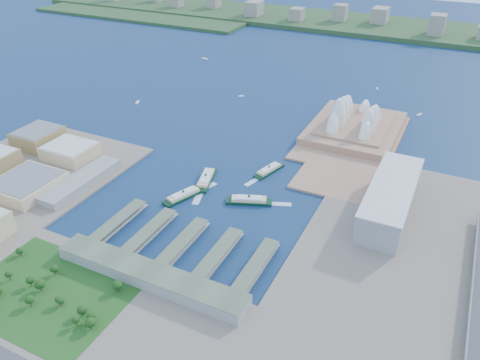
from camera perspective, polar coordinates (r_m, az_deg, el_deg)
The scene contains 21 objects.
ground at distance 556.43m, azimuth -4.03°, elevation -3.26°, with size 3000.00×3000.00×0.00m, color #10244C.
south_land at distance 432.91m, azimuth -18.55°, elevation -17.19°, with size 720.00×180.00×3.00m, color #796B5D.
east_land at distance 464.49m, azimuth 19.98°, elevation -13.49°, with size 240.00×500.00×3.00m, color #796B5D.
peninsula at distance 735.98m, azimuth 13.57°, elevation 5.14°, with size 135.00×220.00×3.00m, color #A5755A.
far_shore at distance 1427.59m, azimuth 16.76°, elevation 17.48°, with size 2200.00×260.00×12.00m, color #2D4926.
opera_house at distance 742.12m, azimuth 14.06°, elevation 7.89°, with size 134.00×180.00×58.00m, color white, non-canonical shape.
toaster_building at distance 558.79m, azimuth 17.86°, elevation -2.20°, with size 45.00×155.00×35.00m, color gray.
west_buildings at distance 655.90m, azimuth -26.66°, elevation 0.61°, with size 200.00×280.00×27.00m, color #967A4B, non-canonical shape.
ferry_wharves at distance 496.84m, azimuth -6.94°, elevation -7.60°, with size 184.00×90.00×9.30m, color #4E5944, non-canonical shape.
terminal_building at distance 457.26m, azimuth -10.94°, elevation -11.36°, with size 200.00×28.00×12.00m, color gray.
park at distance 470.45m, azimuth -22.56°, elevation -11.88°, with size 150.00×110.00×16.00m, color #194714, non-canonical shape.
far_skyline at distance 1401.41m, azimuth 16.81°, elevation 18.65°, with size 1900.00×140.00×55.00m, color gray, non-canonical shape.
ferry_a at distance 602.74m, azimuth -4.18°, elevation 0.31°, with size 15.05×59.12×11.18m, color black, non-canonical shape.
ferry_b at distance 623.37m, azimuth 3.58°, elevation 1.38°, with size 12.95×50.88×9.62m, color black, non-canonical shape.
ferry_c at distance 572.37m, azimuth -6.91°, elevation -1.72°, with size 14.03×55.11×10.42m, color black, non-canonical shape.
ferry_d at distance 559.51m, azimuth 1.10°, elevation -2.32°, with size 14.01×55.05×10.41m, color black, non-canonical shape.
boat_a at distance 864.71m, azimuth -12.42°, elevation 9.25°, with size 3.76×15.05×2.90m, color white, non-canonical shape.
boat_b at distance 873.49m, azimuth 0.15°, elevation 10.21°, with size 3.63×10.37×2.80m, color white, non-canonical shape.
boat_c at distance 849.45m, azimuth 21.03°, elevation 7.47°, with size 3.86×13.22×2.97m, color white, non-canonical shape.
boat_d at distance 1098.33m, azimuth -4.32°, elevation 14.56°, with size 3.77×17.26×2.91m, color white, non-canonical shape.
boat_e at distance 948.10m, azimuth 16.39°, elevation 10.66°, with size 3.43×10.78×2.65m, color white, non-canonical shape.
Camera 1 is at (236.79, -393.74, 313.88)m, focal length 35.00 mm.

